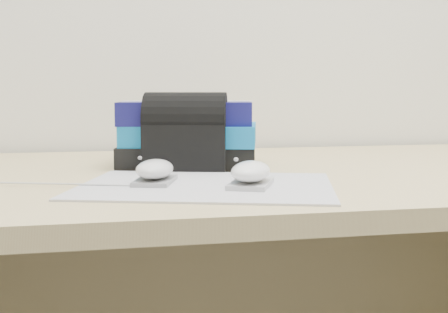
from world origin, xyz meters
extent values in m
cube|color=tan|center=(0.00, 1.58, 0.71)|extent=(1.60, 0.80, 0.03)
cube|color=tan|center=(0.00, 1.96, 0.35)|extent=(1.52, 0.03, 0.35)
cube|color=#9D9DA5|center=(-0.12, 1.40, 0.73)|extent=(0.44, 0.39, 0.00)
cube|color=gray|center=(-0.20, 1.44, 0.74)|extent=(0.08, 0.11, 0.01)
ellipsoid|color=silver|center=(-0.20, 1.44, 0.75)|extent=(0.08, 0.11, 0.03)
ellipsoid|color=gray|center=(-0.22, 1.44, 0.77)|extent=(0.01, 0.01, 0.01)
cube|color=#AEADB0|center=(-0.06, 1.37, 0.74)|extent=(0.09, 0.12, 0.01)
ellipsoid|color=white|center=(-0.06, 1.37, 0.75)|extent=(0.09, 0.11, 0.03)
ellipsoid|color=#9A9A9D|center=(-0.08, 1.37, 0.77)|extent=(0.01, 0.01, 0.01)
cylinder|color=silver|center=(-0.32, 1.44, 0.73)|extent=(0.21, 0.07, 0.00)
cube|color=black|center=(-0.11, 1.67, 0.75)|extent=(0.29, 0.25, 0.04)
cube|color=#1076B6|center=(-0.10, 1.66, 0.79)|extent=(0.28, 0.25, 0.04)
cube|color=#14135A|center=(-0.11, 1.67, 0.83)|extent=(0.27, 0.23, 0.04)
cube|color=white|center=(-0.11, 1.65, 0.85)|extent=(0.24, 0.10, 0.00)
cube|color=black|center=(-0.12, 1.60, 0.77)|extent=(0.17, 0.13, 0.08)
cylinder|color=black|center=(-0.12, 1.60, 0.82)|extent=(0.17, 0.13, 0.10)
camera|label=1|loc=(-0.29, 0.51, 0.87)|focal=50.00mm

